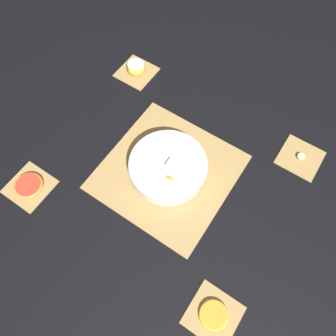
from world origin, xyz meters
TOP-DOWN VIEW (x-y plane):
  - ground_plane at (0.00, 0.00)m, footprint 6.00×6.00m
  - bamboo_mat_center at (-0.00, 0.00)m, footprint 0.43×0.43m
  - coaster_mat_near_left at (-0.35, -0.30)m, footprint 0.14×0.14m
  - coaster_mat_near_right at (0.35, -0.30)m, footprint 0.14×0.14m
  - coaster_mat_far_left at (-0.35, 0.30)m, footprint 0.14×0.14m
  - coaster_mat_far_right at (0.35, 0.30)m, footprint 0.14×0.14m
  - fruit_salad_bowl at (-0.00, -0.00)m, footprint 0.26×0.26m
  - apple_half at (0.35, -0.30)m, footprint 0.07×0.07m
  - orange_slice_whole at (-0.35, 0.30)m, footprint 0.08×0.08m
  - banana_coin_single at (-0.35, -0.30)m, footprint 0.03×0.03m
  - grapefruit_slice at (0.35, 0.30)m, footprint 0.10×0.10m

SIDE VIEW (x-z plane):
  - ground_plane at x=0.00m, z-range 0.00..0.00m
  - coaster_mat_near_right at x=0.35m, z-range 0.00..0.01m
  - coaster_mat_far_left at x=-0.35m, z-range 0.00..0.01m
  - coaster_mat_near_left at x=-0.35m, z-range 0.00..0.01m
  - coaster_mat_far_right at x=0.35m, z-range 0.00..0.01m
  - bamboo_mat_center at x=0.00m, z-range 0.00..0.01m
  - banana_coin_single at x=-0.35m, z-range 0.01..0.01m
  - orange_slice_whole at x=-0.35m, z-range 0.01..0.02m
  - grapefruit_slice at x=0.35m, z-range 0.01..0.02m
  - apple_half at x=0.35m, z-range 0.01..0.05m
  - fruit_salad_bowl at x=0.00m, z-range 0.00..0.08m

